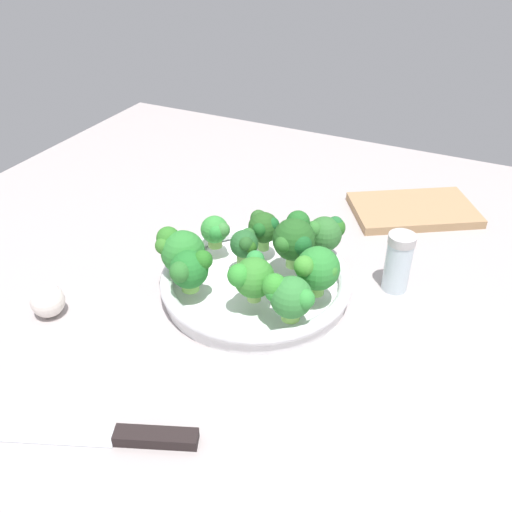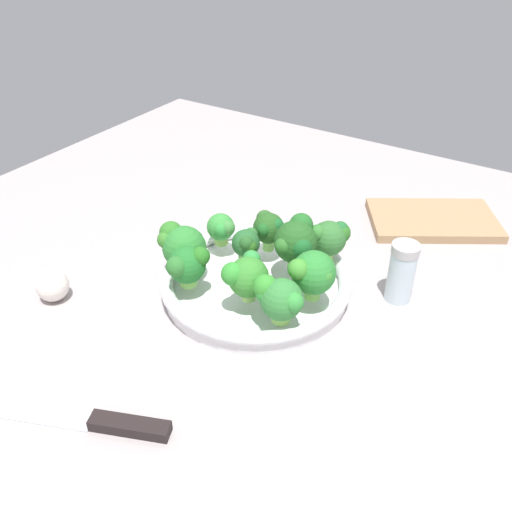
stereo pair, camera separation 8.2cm
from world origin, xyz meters
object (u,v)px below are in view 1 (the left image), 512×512
at_px(broccoli_floret_2, 326,232).
at_px(broccoli_floret_6, 263,227).
at_px(pepper_shaker, 398,262).
at_px(broccoli_floret_4, 189,270).
at_px(cutting_board, 413,210).
at_px(broccoli_floret_3, 180,251).
at_px(broccoli_floret_9, 317,269).
at_px(broccoli_floret_5, 295,239).
at_px(knife, 115,436).
at_px(garlic_bulb, 48,301).
at_px(broccoli_floret_0, 216,231).
at_px(broccoli_floret_1, 289,296).
at_px(bowl, 256,282).
at_px(broccoli_floret_7, 252,276).
at_px(broccoli_floret_8, 245,245).

height_order(broccoli_floret_2, broccoli_floret_6, broccoli_floret_2).
bearing_deg(pepper_shaker, broccoli_floret_4, -144.68).
bearing_deg(broccoli_floret_6, cutting_board, 57.27).
xyz_separation_m(broccoli_floret_3, broccoli_floret_4, (0.03, -0.03, -0.00)).
bearing_deg(broccoli_floret_9, broccoli_floret_5, 137.20).
distance_m(broccoli_floret_3, knife, 0.29).
distance_m(broccoli_floret_5, garlic_bulb, 0.37).
bearing_deg(broccoli_floret_6, pepper_shaker, 10.35).
xyz_separation_m(broccoli_floret_0, broccoli_floret_5, (0.13, 0.01, 0.02)).
distance_m(broccoli_floret_2, broccoli_floret_4, 0.22).
bearing_deg(garlic_bulb, broccoli_floret_1, 17.01).
bearing_deg(broccoli_floret_3, bowl, 26.53).
distance_m(bowl, broccoli_floret_6, 0.09).
bearing_deg(broccoli_floret_9, garlic_bulb, -154.24).
distance_m(broccoli_floret_0, broccoli_floret_6, 0.08).
distance_m(broccoli_floret_7, garlic_bulb, 0.30).
xyz_separation_m(broccoli_floret_0, cutting_board, (0.26, 0.32, -0.06)).
bearing_deg(broccoli_floret_6, broccoli_floret_3, -125.79).
bearing_deg(knife, broccoli_floret_4, 99.71).
xyz_separation_m(broccoli_floret_9, garlic_bulb, (-0.35, -0.17, -0.06)).
bearing_deg(broccoli_floret_9, broccoli_floret_0, 166.09).
xyz_separation_m(broccoli_floret_5, pepper_shaker, (0.15, 0.06, -0.04)).
xyz_separation_m(bowl, broccoli_floret_3, (-0.10, -0.05, 0.06)).
xyz_separation_m(broccoli_floret_4, broccoli_floret_7, (0.09, 0.02, 0.00)).
bearing_deg(broccoli_floret_0, bowl, -22.14).
bearing_deg(broccoli_floret_7, garlic_bulb, -156.55).
relative_size(broccoli_floret_0, knife, 0.21).
bearing_deg(broccoli_floret_3, broccoli_floret_7, -5.23).
xyz_separation_m(broccoli_floret_0, broccoli_floret_6, (0.07, 0.03, 0.01)).
distance_m(broccoli_floret_5, broccoli_floret_9, 0.08).
relative_size(broccoli_floret_1, broccoli_floret_5, 0.89).
height_order(broccoli_floret_4, garlic_bulb, broccoli_floret_4).
height_order(broccoli_floret_2, broccoli_floret_9, broccoli_floret_9).
xyz_separation_m(broccoli_floret_5, broccoli_floret_9, (0.06, -0.05, -0.01)).
bearing_deg(garlic_bulb, broccoli_floret_2, 39.77).
height_order(broccoli_floret_4, knife, broccoli_floret_4).
relative_size(knife, garlic_bulb, 5.20).
distance_m(broccoli_floret_5, broccoli_floret_6, 0.07).
distance_m(broccoli_floret_4, knife, 0.25).
height_order(broccoli_floret_0, broccoli_floret_6, broccoli_floret_6).
distance_m(broccoli_floret_4, broccoli_floret_7, 0.09).
bearing_deg(broccoli_floret_0, broccoli_floret_1, -33.11).
xyz_separation_m(broccoli_floret_8, pepper_shaker, (0.22, 0.09, -0.02)).
distance_m(broccoli_floret_9, pepper_shaker, 0.15).
relative_size(broccoli_floret_1, broccoli_floret_3, 0.97).
bearing_deg(broccoli_floret_9, broccoli_floret_7, -146.74).
bearing_deg(broccoli_floret_9, broccoli_floret_4, -157.37).
bearing_deg(garlic_bulb, knife, -31.70).
bearing_deg(bowl, broccoli_floret_3, -153.47).
xyz_separation_m(broccoli_floret_7, cutting_board, (0.14, 0.41, -0.07)).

